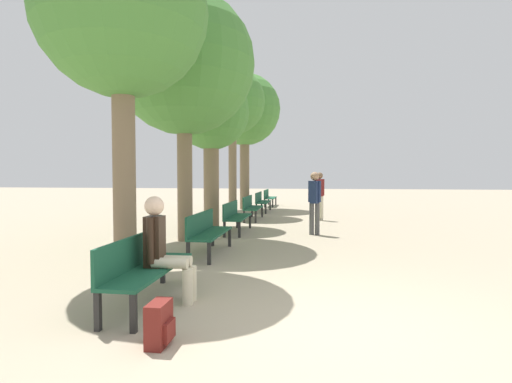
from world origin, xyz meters
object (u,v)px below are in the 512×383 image
at_px(bench_row_1, 207,230).
at_px(tree_row_2, 211,115).
at_px(tree_row_0, 122,14).
at_px(bench_row_2, 235,214).
at_px(bench_row_0, 144,263).
at_px(bench_row_3, 251,206).
at_px(person_seated, 164,246).
at_px(pedestrian_mid, 319,193).
at_px(tree_row_4, 245,111).
at_px(pedestrian_near, 315,199).
at_px(tree_row_1, 184,65).
at_px(bench_row_5, 269,196).
at_px(backpack, 160,324).
at_px(tree_row_3, 232,103).
at_px(bench_row_4, 261,200).

bearing_deg(bench_row_1, tree_row_2, 102.76).
bearing_deg(tree_row_0, bench_row_2, 78.47).
distance_m(bench_row_0, bench_row_3, 9.04).
xyz_separation_m(person_seated, pedestrian_mid, (2.12, 9.17, 0.26)).
relative_size(tree_row_4, person_seated, 4.70).
bearing_deg(tree_row_0, pedestrian_near, 55.25).
height_order(bench_row_0, tree_row_1, tree_row_1).
bearing_deg(tree_row_0, bench_row_5, 86.07).
bearing_deg(tree_row_1, bench_row_1, -58.96).
bearing_deg(backpack, tree_row_3, 97.72).
xyz_separation_m(bench_row_0, bench_row_3, (0.00, 9.04, 0.00)).
distance_m(bench_row_2, bench_row_5, 9.04).
bearing_deg(tree_row_3, bench_row_3, -57.35).
bearing_deg(bench_row_1, bench_row_0, -90.00).
xyz_separation_m(bench_row_0, tree_row_4, (-0.93, 13.37, 3.98)).
xyz_separation_m(bench_row_0, bench_row_4, (0.00, 12.05, 0.00)).
bearing_deg(bench_row_4, backpack, -87.21).
xyz_separation_m(bench_row_3, pedestrian_near, (2.14, -3.17, 0.45)).
xyz_separation_m(tree_row_2, pedestrian_mid, (3.28, 2.10, -2.43)).
bearing_deg(bench_row_5, bench_row_0, -90.00).
height_order(bench_row_2, tree_row_2, tree_row_2).
distance_m(person_seated, pedestrian_near, 6.10).
distance_m(bench_row_0, bench_row_5, 15.06).
bearing_deg(bench_row_2, tree_row_0, -101.53).
bearing_deg(pedestrian_near, person_seated, -108.23).
bearing_deg(pedestrian_mid, tree_row_3, 159.10).
height_order(tree_row_1, pedestrian_near, tree_row_1).
bearing_deg(tree_row_4, bench_row_1, -84.84).
xyz_separation_m(bench_row_0, bench_row_5, (0.00, 15.06, 0.00)).
xyz_separation_m(bench_row_4, backpack, (0.64, -13.19, -0.29)).
xyz_separation_m(bench_row_1, bench_row_4, (0.00, 9.04, 0.00)).
distance_m(bench_row_4, tree_row_2, 5.77).
xyz_separation_m(bench_row_3, tree_row_1, (-0.93, -4.47, 3.66)).
xyz_separation_m(bench_row_5, pedestrian_near, (2.14, -9.19, 0.45)).
bearing_deg(person_seated, bench_row_4, 91.10).
height_order(tree_row_1, backpack, tree_row_1).
bearing_deg(tree_row_1, pedestrian_near, 23.01).
bearing_deg(person_seated, tree_row_4, 95.01).
xyz_separation_m(bench_row_4, tree_row_2, (-0.93, -4.91, 2.88)).
distance_m(tree_row_0, tree_row_1, 3.12).
height_order(tree_row_1, pedestrian_mid, tree_row_1).
xyz_separation_m(backpack, pedestrian_mid, (1.70, 10.38, 0.75)).
xyz_separation_m(bench_row_4, tree_row_1, (-0.93, -7.48, 3.66)).
distance_m(tree_row_3, tree_row_4, 2.88).
bearing_deg(tree_row_0, person_seated, -49.50).
height_order(bench_row_1, tree_row_1, tree_row_1).
bearing_deg(bench_row_3, tree_row_2, -116.23).
bearing_deg(bench_row_3, person_seated, -88.53).
distance_m(bench_row_3, person_seated, 8.96).
height_order(bench_row_1, tree_row_4, tree_row_4).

